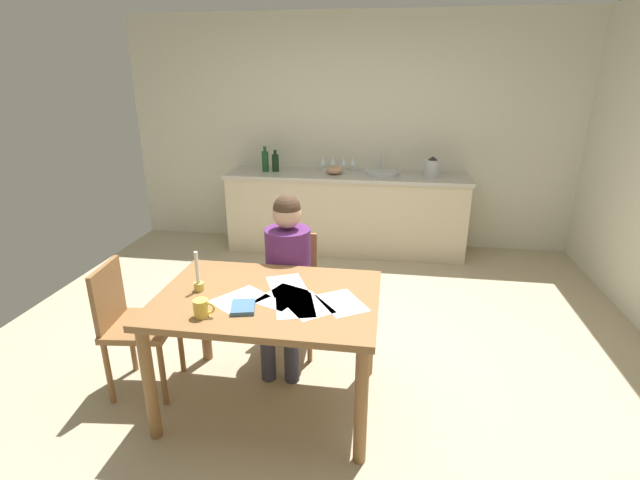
# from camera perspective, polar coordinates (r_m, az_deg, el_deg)

# --- Properties ---
(ground_plane) EXTENTS (5.20, 5.20, 0.04)m
(ground_plane) POSITION_cam_1_polar(r_m,az_deg,el_deg) (3.51, -0.75, -14.50)
(ground_plane) COLOR tan
(wall_back) EXTENTS (5.20, 0.12, 2.60)m
(wall_back) POSITION_cam_1_polar(r_m,az_deg,el_deg) (5.51, 3.75, 12.98)
(wall_back) COLOR beige
(wall_back) RESTS_ON ground
(kitchen_counter) EXTENTS (2.69, 0.64, 0.90)m
(kitchen_counter) POSITION_cam_1_polar(r_m,az_deg,el_deg) (5.34, 3.19, 3.44)
(kitchen_counter) COLOR beige
(kitchen_counter) RESTS_ON ground
(dining_table) EXTENTS (1.28, 0.90, 0.75)m
(dining_table) POSITION_cam_1_polar(r_m,az_deg,el_deg) (2.77, -6.39, -8.76)
(dining_table) COLOR olive
(dining_table) RESTS_ON ground
(chair_at_table) EXTENTS (0.41, 0.41, 0.85)m
(chair_at_table) POSITION_cam_1_polar(r_m,az_deg,el_deg) (3.44, -3.59, -5.75)
(chair_at_table) COLOR olive
(chair_at_table) RESTS_ON ground
(person_seated) EXTENTS (0.33, 0.60, 1.19)m
(person_seated) POSITION_cam_1_polar(r_m,az_deg,el_deg) (3.23, -4.14, -3.60)
(person_seated) COLOR #592666
(person_seated) RESTS_ON ground
(chair_side_empty) EXTENTS (0.44, 0.44, 0.86)m
(chair_side_empty) POSITION_cam_1_polar(r_m,az_deg,el_deg) (3.20, -22.22, -9.32)
(chair_side_empty) COLOR olive
(chair_side_empty) RESTS_ON ground
(coffee_mug) EXTENTS (0.12, 0.08, 0.10)m
(coffee_mug) POSITION_cam_1_polar(r_m,az_deg,el_deg) (2.54, -14.39, -8.15)
(coffee_mug) COLOR #F2CC4C
(coffee_mug) RESTS_ON dining_table
(candlestick) EXTENTS (0.06, 0.06, 0.25)m
(candlestick) POSITION_cam_1_polar(r_m,az_deg,el_deg) (2.82, -14.77, -4.80)
(candlestick) COLOR gold
(candlestick) RESTS_ON dining_table
(book_magazine) EXTENTS (0.16, 0.19, 0.02)m
(book_magazine) POSITION_cam_1_polar(r_m,az_deg,el_deg) (2.58, -9.48, -8.18)
(book_magazine) COLOR #40688E
(book_magazine) RESTS_ON dining_table
(paper_letter) EXTENTS (0.34, 0.36, 0.00)m
(paper_letter) POSITION_cam_1_polar(r_m,az_deg,el_deg) (2.62, 2.70, -7.75)
(paper_letter) COLOR white
(paper_letter) RESTS_ON dining_table
(paper_bill) EXTENTS (0.31, 0.35, 0.00)m
(paper_bill) POSITION_cam_1_polar(r_m,az_deg,el_deg) (2.69, -4.68, -6.97)
(paper_bill) COLOR white
(paper_bill) RESTS_ON dining_table
(paper_envelope) EXTENTS (0.31, 0.36, 0.00)m
(paper_envelope) POSITION_cam_1_polar(r_m,az_deg,el_deg) (2.83, -4.11, -5.57)
(paper_envelope) COLOR white
(paper_envelope) RESTS_ON dining_table
(paper_receipt) EXTENTS (0.28, 0.34, 0.00)m
(paper_receipt) POSITION_cam_1_polar(r_m,az_deg,el_deg) (2.59, -3.14, -8.07)
(paper_receipt) COLOR white
(paper_receipt) RESTS_ON dining_table
(paper_notice) EXTENTS (0.34, 0.36, 0.00)m
(paper_notice) POSITION_cam_1_polar(r_m,az_deg,el_deg) (2.70, -9.86, -7.16)
(paper_notice) COLOR white
(paper_notice) RESTS_ON dining_table
(paper_flyer) EXTENTS (0.35, 0.36, 0.00)m
(paper_flyer) POSITION_cam_1_polar(r_m,az_deg,el_deg) (2.59, -1.59, -8.10)
(paper_flyer) COLOR white
(paper_flyer) RESTS_ON dining_table
(sink_unit) EXTENTS (0.36, 0.36, 0.24)m
(sink_unit) POSITION_cam_1_polar(r_m,az_deg,el_deg) (5.20, 7.71, 8.21)
(sink_unit) COLOR #B2B7BC
(sink_unit) RESTS_ON kitchen_counter
(bottle_oil) EXTENTS (0.08, 0.08, 0.28)m
(bottle_oil) POSITION_cam_1_polar(r_m,az_deg,el_deg) (5.36, -6.77, 9.66)
(bottle_oil) COLOR #194C23
(bottle_oil) RESTS_ON kitchen_counter
(bottle_vinegar) EXTENTS (0.08, 0.08, 0.24)m
(bottle_vinegar) POSITION_cam_1_polar(r_m,az_deg,el_deg) (5.36, -5.52, 9.52)
(bottle_vinegar) COLOR black
(bottle_vinegar) RESTS_ON kitchen_counter
(mixing_bowl) EXTENTS (0.19, 0.19, 0.09)m
(mixing_bowl) POSITION_cam_1_polar(r_m,az_deg,el_deg) (5.20, 1.79, 8.61)
(mixing_bowl) COLOR tan
(mixing_bowl) RESTS_ON kitchen_counter
(stovetop_kettle) EXTENTS (0.18, 0.18, 0.22)m
(stovetop_kettle) POSITION_cam_1_polar(r_m,az_deg,el_deg) (5.20, 13.66, 8.68)
(stovetop_kettle) COLOR #B7BABF
(stovetop_kettle) RESTS_ON kitchen_counter
(wine_glass_near_sink) EXTENTS (0.07, 0.07, 0.15)m
(wine_glass_near_sink) POSITION_cam_1_polar(r_m,az_deg,el_deg) (5.35, 4.05, 9.59)
(wine_glass_near_sink) COLOR silver
(wine_glass_near_sink) RESTS_ON kitchen_counter
(wine_glass_by_kettle) EXTENTS (0.07, 0.07, 0.15)m
(wine_glass_by_kettle) POSITION_cam_1_polar(r_m,az_deg,el_deg) (5.36, 2.87, 9.64)
(wine_glass_by_kettle) COLOR silver
(wine_glass_by_kettle) RESTS_ON kitchen_counter
(wine_glass_back_left) EXTENTS (0.07, 0.07, 0.15)m
(wine_glass_back_left) POSITION_cam_1_polar(r_m,az_deg,el_deg) (5.37, 1.58, 9.68)
(wine_glass_back_left) COLOR silver
(wine_glass_back_left) RESTS_ON kitchen_counter
(wine_glass_back_right) EXTENTS (0.07, 0.07, 0.15)m
(wine_glass_back_right) POSITION_cam_1_polar(r_m,az_deg,el_deg) (5.39, 0.33, 9.72)
(wine_glass_back_right) COLOR silver
(wine_glass_back_right) RESTS_ON kitchen_counter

